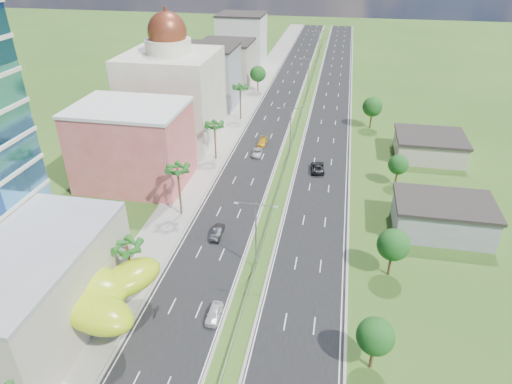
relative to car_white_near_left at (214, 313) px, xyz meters
The scene contains 32 objects.
ground 3.54m from the car_white_near_left, 16.47° to the left, with size 500.00×500.00×0.00m, color #2D5119.
road_left 91.08m from the car_white_near_left, 92.63° to the left, with size 11.00×260.00×0.04m, color black.
road_right 91.62m from the car_white_near_left, 83.22° to the left, with size 11.00×260.00×0.04m, color black.
sidewalk_left 92.01m from the car_white_near_left, 98.55° to the left, with size 7.00×260.00×0.12m, color gray.
median_guardrail 73.05m from the car_white_near_left, 87.40° to the left, with size 0.10×216.06×0.76m.
streetlight_median_b 12.95m from the car_white_near_left, 73.19° to the left, with size 6.04×0.25×11.00m.
streetlight_median_c 51.44m from the car_white_near_left, 86.28° to the left, with size 6.04×0.25×11.00m.
streetlight_median_d 96.23m from the car_white_near_left, 88.02° to the left, with size 6.04×0.25×11.00m.
streetlight_median_e 141.15m from the car_white_near_left, 88.65° to the left, with size 6.04×0.25×11.00m.
lime_canopy 17.48m from the car_white_near_left, 169.73° to the right, with size 18.00×15.00×7.40m.
pink_shophouse 41.75m from the car_white_near_left, 126.81° to the left, with size 20.00×15.00×15.00m, color #C35050.
domed_building 62.09m from the car_white_near_left, 113.79° to the left, with size 20.00×20.00×28.70m.
midrise_grey 84.68m from the car_white_near_left, 106.30° to the left, with size 16.00×15.00×16.00m, color gray.
midrise_beige 105.83m from the car_white_near_left, 102.95° to the left, with size 16.00×15.00×13.00m, color #ABA08D.
midrise_white 128.45m from the car_white_near_left, 100.65° to the left, with size 16.00×15.00×18.00m, color silver.
shed_near 40.73m from the car_white_near_left, 39.68° to the left, with size 15.00×10.00×5.00m, color gray.
shed_far 65.16m from the car_white_near_left, 59.24° to the left, with size 14.00×12.00×4.40m, color #ABA08D.
palm_tree_b 14.05m from the car_white_near_left, 166.25° to the left, with size 3.60×3.60×8.10m.
palm_tree_c 27.14m from the car_white_near_left, 117.93° to the left, with size 3.60×3.60×9.60m.
palm_tree_d 48.05m from the car_white_near_left, 104.84° to the left, with size 3.60×3.60×8.60m.
palm_tree_e 72.42m from the car_white_near_left, 99.74° to the left, with size 3.60×3.60×9.40m.
leafy_tree_lfar 96.87m from the car_white_near_left, 97.23° to the left, with size 4.90×4.90×8.05m.
leafy_tree_ra 20.14m from the car_white_near_left, 11.75° to the right, with size 4.20×4.20×6.90m.
leafy_tree_rb 26.20m from the car_white_near_left, 30.18° to the left, with size 4.55×4.55×7.47m.
leafy_tree_rc 48.31m from the car_white_near_left, 58.29° to the left, with size 3.85×3.85×6.33m.
leafy_tree_rd 74.27m from the car_white_near_left, 73.28° to the left, with size 4.90×4.90×8.05m.
car_white_near_left is the anchor object (origin of this frame).
car_dark_left 18.13m from the car_white_near_left, 103.69° to the left, with size 1.54×4.41×1.45m, color black.
car_silver_mid_left 49.64m from the car_white_near_left, 94.28° to the left, with size 2.12×4.60×1.28m, color #B5B8BD.
car_yellow_far_left 55.69m from the car_white_near_left, 93.71° to the left, with size 1.85×4.54×1.32m, color gold.
car_dark_far_right 45.40m from the car_white_near_left, 77.30° to the left, with size 2.63×5.71×1.59m, color black.
motorcycle 7.54m from the car_white_near_left, behind, with size 0.60×2.00×1.28m, color black.
Camera 1 is at (9.87, -41.98, 42.51)m, focal length 32.00 mm.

